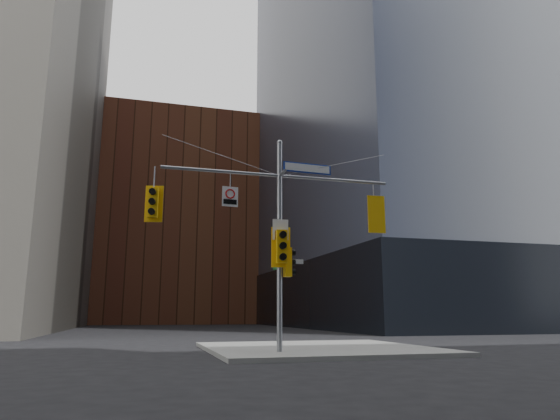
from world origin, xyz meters
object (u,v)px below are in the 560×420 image
traffic_light_pole_side (289,262)px  regulatory_sign_arm (230,196)px  street_sign_blade (307,168)px  traffic_light_pole_front (282,246)px  traffic_light_east_arm (374,215)px  signal_assembly (280,221)px  traffic_light_west_arm (153,203)px

traffic_light_pole_side → regulatory_sign_arm: (-2.03, -0.03, 2.14)m
traffic_light_pole_side → street_sign_blade: street_sign_blade is taller
traffic_light_pole_front → regulatory_sign_arm: bearing=177.0°
traffic_light_east_arm → street_sign_blade: street_sign_blade is taller
regulatory_sign_arm → traffic_light_east_arm: bearing=-5.3°
traffic_light_east_arm → signal_assembly: bearing=2.6°
traffic_light_pole_front → street_sign_blade: street_sign_blade is taller
traffic_light_west_arm → traffic_light_pole_side: traffic_light_west_arm is taller
signal_assembly → regulatory_sign_arm: (-1.71, -0.02, 0.75)m
traffic_light_pole_front → street_sign_blade: (1.01, 0.27, 2.84)m
traffic_light_east_arm → traffic_light_pole_front: (-3.53, -0.27, -1.29)m
traffic_light_west_arm → street_sign_blade: (5.19, -0.01, 1.55)m
signal_assembly → traffic_light_pole_front: bearing=-89.9°
traffic_light_pole_side → traffic_light_pole_front: traffic_light_pole_front is taller
traffic_light_east_arm → regulatory_sign_arm: 5.25m
traffic_light_east_arm → traffic_light_pole_front: size_ratio=1.00×
traffic_light_west_arm → traffic_light_pole_front: 4.38m
traffic_light_east_arm → regulatory_sign_arm: regulatory_sign_arm is taller
traffic_light_pole_side → street_sign_blade: 3.39m
traffic_light_west_arm → traffic_light_pole_front: (4.17, -0.28, -1.29)m
traffic_light_west_arm → traffic_light_east_arm: (7.70, -0.01, -0.00)m
traffic_light_pole_side → traffic_light_west_arm: bearing=89.8°
traffic_light_pole_side → regulatory_sign_arm: regulatory_sign_arm is taller
traffic_light_west_arm → regulatory_sign_arm: 2.49m
street_sign_blade → regulatory_sign_arm: size_ratio=2.63×
signal_assembly → regulatory_sign_arm: signal_assembly is taller
street_sign_blade → signal_assembly: bearing=176.8°
regulatory_sign_arm → traffic_light_pole_side: bearing=-4.7°
traffic_light_pole_front → regulatory_sign_arm: size_ratio=1.99×
traffic_light_west_arm → traffic_light_east_arm: traffic_light_east_arm is taller
regulatory_sign_arm → signal_assembly: bearing=-4.8°
regulatory_sign_arm → street_sign_blade: bearing=-5.0°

